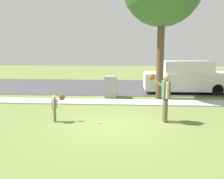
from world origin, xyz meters
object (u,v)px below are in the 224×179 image
at_px(person_child, 57,104).
at_px(utility_cabinet, 111,87).
at_px(person_adult, 165,93).
at_px(baseball, 99,123).
at_px(parked_van_white, 186,78).

bearing_deg(person_child, utility_cabinet, 65.97).
relative_size(person_adult, baseball, 24.10).
distance_m(person_child, baseball, 1.71).
xyz_separation_m(utility_cabinet, parked_van_white, (4.41, 1.76, 0.32)).
distance_m(baseball, parked_van_white, 7.92).
relative_size(baseball, utility_cabinet, 0.06).
height_order(utility_cabinet, parked_van_white, parked_van_white).
bearing_deg(utility_cabinet, parked_van_white, 21.77).
bearing_deg(parked_van_white, person_adult, -109.53).
height_order(person_child, baseball, person_child).
bearing_deg(person_child, baseball, -9.78).
bearing_deg(baseball, person_child, 173.94).
bearing_deg(person_adult, utility_cabinet, -66.00).
xyz_separation_m(person_child, parked_van_white, (6.09, 6.29, 0.23)).
distance_m(utility_cabinet, parked_van_white, 4.76).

